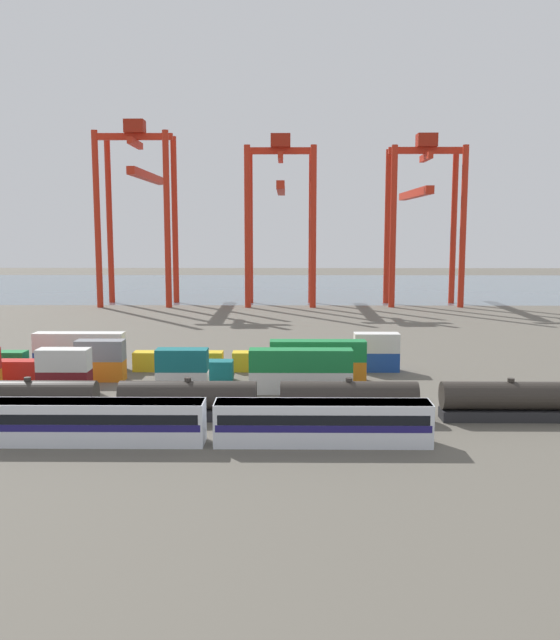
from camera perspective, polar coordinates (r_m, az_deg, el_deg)
ground_plane at (r=120.88m, az=-4.13°, el=-1.43°), size 420.00×420.00×0.00m
harbour_water at (r=224.72m, az=-1.95°, el=2.83°), size 400.00×110.00×0.01m
passenger_train at (r=63.46m, az=-15.16°, el=-8.15°), size 59.82×3.14×3.90m
freight_tank_row at (r=69.57m, az=-7.74°, el=-6.66°), size 78.87×2.83×4.29m
shipping_container_2 at (r=84.16m, az=-17.67°, el=-4.93°), size 6.04×2.44×2.60m
shipping_container_3 at (r=83.64m, az=-17.75°, el=-3.19°), size 6.04×2.44×2.60m
shipping_container_4 at (r=80.90m, az=-8.22°, el=-5.14°), size 6.04×2.44×2.60m
shipping_container_5 at (r=80.37m, az=-8.25°, el=-3.34°), size 6.04×2.44×2.60m
shipping_container_6 at (r=79.98m, az=1.75°, el=-5.22°), size 12.10×2.44×2.60m
shipping_container_7 at (r=79.43m, az=1.75°, el=-3.39°), size 12.10×2.44×2.60m
shipping_container_9 at (r=89.15m, az=-14.84°, el=-4.12°), size 6.04×2.44×2.60m
shipping_container_10 at (r=88.67m, az=-14.90°, el=-2.48°), size 6.04×2.44×2.60m
shipping_container_11 at (r=86.53m, az=-5.98°, el=-4.26°), size 6.04×2.44×2.60m
shipping_container_12 at (r=86.06m, az=3.19°, el=-4.30°), size 12.10×2.44×2.60m
shipping_container_13 at (r=85.55m, az=3.21°, el=-2.59°), size 12.10×2.44×2.60m
shipping_container_15 at (r=96.21m, az=-16.49°, el=-3.32°), size 12.10×2.44×2.60m
shipping_container_16 at (r=95.76m, az=-16.55°, el=-1.79°), size 12.10×2.44×2.60m
shipping_container_17 at (r=93.17m, az=-8.55°, el=-3.44°), size 12.10×2.44×2.60m
shipping_container_18 at (r=92.00m, az=-0.24°, el=-3.50°), size 12.10×2.44×2.60m
shipping_container_19 at (r=92.79m, az=8.10°, el=-3.48°), size 6.04×2.44×2.60m
shipping_container_20 at (r=92.32m, az=8.13°, el=-1.90°), size 6.04×2.44×2.60m
gantry_crane_west at (r=177.38m, az=-11.74°, el=10.38°), size 18.46×40.50×45.46m
gantry_crane_central at (r=172.65m, az=0.06°, el=9.84°), size 17.42×35.44×42.02m
gantry_crane_east at (r=176.69m, az=11.88°, el=9.57°), size 18.48×39.28×42.07m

